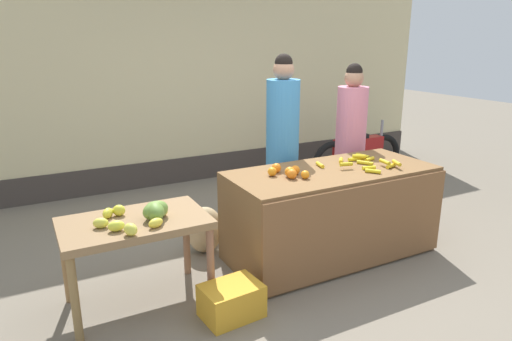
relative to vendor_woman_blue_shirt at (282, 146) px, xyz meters
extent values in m
plane|color=#756B5B|center=(-0.25, -0.68, -0.96)|extent=(24.00, 24.00, 0.00)
cube|color=beige|center=(-0.25, 2.32, 0.61)|extent=(8.36, 0.20, 3.14)
cube|color=#3F3833|center=(-0.25, 2.21, -0.78)|extent=(8.36, 0.04, 0.36)
cube|color=brown|center=(0.14, -0.68, -0.53)|extent=(1.98, 0.86, 0.86)
cube|color=brown|center=(0.14, -1.12, -0.53)|extent=(1.98, 0.03, 0.80)
cube|color=olive|center=(-1.72, -0.68, -0.27)|extent=(1.10, 0.67, 0.06)
cylinder|color=olive|center=(-2.22, -0.96, -0.63)|extent=(0.06, 0.06, 0.66)
cylinder|color=#91634C|center=(-1.22, -0.96, -0.63)|extent=(0.06, 0.06, 0.66)
cylinder|color=olive|center=(-2.22, -0.39, -0.63)|extent=(0.06, 0.06, 0.66)
cylinder|color=#896247|center=(-1.22, -0.39, -0.63)|extent=(0.06, 0.06, 0.66)
cylinder|color=yellow|center=(0.68, -0.47, -0.08)|extent=(0.07, 0.15, 0.04)
cylinder|color=yellow|center=(0.43, -0.84, -0.08)|extent=(0.13, 0.07, 0.04)
cylinder|color=gold|center=(0.52, -0.69, -0.08)|extent=(0.11, 0.15, 0.04)
cylinder|color=yellow|center=(0.65, -0.61, -0.08)|extent=(0.13, 0.07, 0.04)
cylinder|color=gold|center=(0.39, -0.95, -0.08)|extent=(0.11, 0.13, 0.04)
cylinder|color=yellow|center=(0.09, -0.55, -0.08)|extent=(0.07, 0.14, 0.04)
cylinder|color=gold|center=(0.64, -0.50, -0.08)|extent=(0.10, 0.13, 0.04)
cylinder|color=gold|center=(0.67, -0.89, -0.08)|extent=(0.14, 0.07, 0.04)
cylinder|color=yellow|center=(0.37, -0.51, -0.08)|extent=(0.10, 0.12, 0.04)
cylinder|color=yellow|center=(0.52, -0.54, -0.08)|extent=(0.14, 0.06, 0.04)
cylinder|color=gold|center=(0.25, -0.73, -0.05)|extent=(0.13, 0.06, 0.04)
cylinder|color=yellow|center=(0.55, -0.56, -0.05)|extent=(0.13, 0.10, 0.04)
cylinder|color=gold|center=(0.63, -0.84, -0.05)|extent=(0.05, 0.14, 0.04)
cylinder|color=gold|center=(0.70, -0.92, -0.05)|extent=(0.08, 0.14, 0.04)
sphere|color=orange|center=(-0.38, -0.52, -0.05)|extent=(0.09, 0.09, 0.09)
sphere|color=orange|center=(-0.25, -0.80, -0.06)|extent=(0.07, 0.07, 0.07)
sphere|color=orange|center=(-0.35, -0.75, -0.05)|extent=(0.09, 0.09, 0.09)
sphere|color=orange|center=(-0.34, -0.69, -0.05)|extent=(0.09, 0.09, 0.09)
sphere|color=orange|center=(-0.26, -0.65, -0.05)|extent=(0.08, 0.08, 0.08)
sphere|color=orange|center=(-0.46, -0.60, -0.06)|extent=(0.08, 0.08, 0.08)
ellipsoid|color=yellow|center=(-1.80, -0.54, -0.20)|extent=(0.12, 0.11, 0.09)
ellipsoid|color=#D6D245|center=(-1.97, -0.72, -0.20)|extent=(0.13, 0.11, 0.08)
ellipsoid|color=#DBDF3E|center=(-1.88, -0.84, -0.20)|extent=(0.13, 0.09, 0.08)
ellipsoid|color=#E0DA49|center=(-1.80, -0.96, -0.20)|extent=(0.12, 0.13, 0.09)
ellipsoid|color=gold|center=(-1.50, -0.70, -0.20)|extent=(0.09, 0.12, 0.09)
ellipsoid|color=yellow|center=(-1.88, -0.55, -0.20)|extent=(0.12, 0.13, 0.08)
ellipsoid|color=yellow|center=(-1.61, -0.90, -0.21)|extent=(0.13, 0.11, 0.07)
ellipsoid|color=olive|center=(-1.58, -0.76, -0.17)|extent=(0.15, 0.23, 0.14)
ellipsoid|color=olive|center=(-1.56, -0.74, -0.17)|extent=(0.26, 0.22, 0.14)
cylinder|color=#33333D|center=(0.00, 0.00, -0.59)|extent=(0.29, 0.29, 0.74)
cylinder|color=#3F8CCC|center=(0.00, 0.00, 0.23)|extent=(0.34, 0.34, 0.90)
sphere|color=tan|center=(0.00, 0.00, 0.78)|extent=(0.21, 0.21, 0.21)
sphere|color=black|center=(0.00, 0.00, 0.85)|extent=(0.18, 0.18, 0.18)
cylinder|color=#33333D|center=(0.92, 0.02, -0.61)|extent=(0.29, 0.29, 0.69)
cylinder|color=pink|center=(0.92, 0.02, 0.15)|extent=(0.34, 0.34, 0.84)
sphere|color=tan|center=(0.92, 0.02, 0.66)|extent=(0.21, 0.21, 0.21)
sphere|color=black|center=(0.92, 0.02, 0.73)|extent=(0.18, 0.18, 0.18)
torus|color=black|center=(2.41, 1.06, -0.63)|extent=(0.65, 0.09, 0.65)
torus|color=black|center=(1.46, 1.06, -0.63)|extent=(0.65, 0.09, 0.65)
cube|color=#A51919|center=(1.94, 1.06, -0.45)|extent=(0.80, 0.18, 0.28)
cube|color=black|center=(1.84, 1.06, -0.29)|extent=(0.44, 0.16, 0.08)
cylinder|color=gray|center=(2.36, 1.06, -0.28)|extent=(0.04, 0.04, 0.40)
cube|color=gold|center=(-1.15, -1.19, -0.83)|extent=(0.47, 0.36, 0.26)
ellipsoid|color=tan|center=(-0.92, -0.07, -0.73)|extent=(0.36, 0.30, 0.46)
camera|label=1|loc=(-2.40, -3.96, 1.09)|focal=32.04mm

